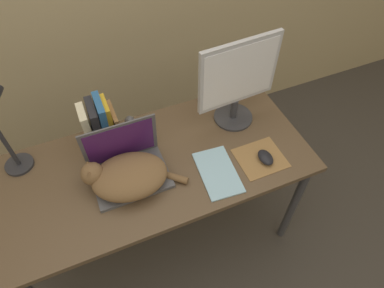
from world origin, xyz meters
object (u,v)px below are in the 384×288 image
at_px(notepad, 218,172).
at_px(webcam, 130,121).
at_px(cat, 127,176).
at_px(external_monitor, 238,81).
at_px(laptop, 128,167).
at_px(computer_mouse, 265,157).
at_px(book_row, 100,124).

bearing_deg(notepad, webcam, 123.89).
distance_m(cat, external_monitor, 0.68).
xyz_separation_m(laptop, cat, (-0.02, -0.06, 0.01)).
bearing_deg(cat, computer_mouse, -10.84).
relative_size(computer_mouse, notepad, 0.33).
bearing_deg(notepad, laptop, 157.27).
xyz_separation_m(book_row, notepad, (0.43, -0.40, -0.11)).
xyz_separation_m(external_monitor, notepad, (-0.23, -0.29, -0.25)).
height_order(cat, computer_mouse, cat).
distance_m(computer_mouse, book_row, 0.80).
bearing_deg(webcam, laptop, -107.84).
relative_size(cat, external_monitor, 0.94).
height_order(laptop, book_row, laptop).
bearing_deg(laptop, computer_mouse, -16.16).
distance_m(laptop, book_row, 0.26).
bearing_deg(external_monitor, notepad, -128.32).
relative_size(laptop, external_monitor, 0.72).
bearing_deg(external_monitor, webcam, 164.49).
relative_size(book_row, notepad, 0.89).
xyz_separation_m(cat, webcam, (0.11, 0.33, -0.02)).
relative_size(laptop, webcam, 4.48).
bearing_deg(notepad, cat, 165.70).
height_order(computer_mouse, notepad, computer_mouse).
relative_size(book_row, webcam, 3.40).
bearing_deg(notepad, computer_mouse, -4.89).
relative_size(cat, computer_mouse, 4.59).
height_order(computer_mouse, webcam, webcam).
relative_size(cat, notepad, 1.53).
bearing_deg(laptop, webcam, 72.16).
xyz_separation_m(cat, notepad, (0.40, -0.10, -0.06)).
height_order(laptop, cat, laptop).
bearing_deg(computer_mouse, book_row, 148.06).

